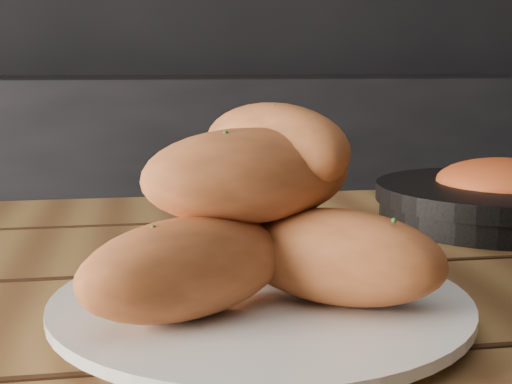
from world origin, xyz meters
The scene contains 5 objects.
counter centered at (0.00, 1.70, 0.45)m, with size 2.80×0.60×0.90m, color black.
plate centered at (0.14, 0.42, 0.76)m, with size 0.30×0.30×0.02m.
bread_rolls centered at (0.14, 0.42, 0.83)m, with size 0.27×0.24×0.14m.
skillet centered at (0.46, 0.69, 0.77)m, with size 0.40×0.28×0.05m.
bowl centered at (0.48, 0.70, 0.78)m, with size 0.19×0.19×0.07m.
Camera 1 is at (0.05, -0.06, 0.93)m, focal length 50.00 mm.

